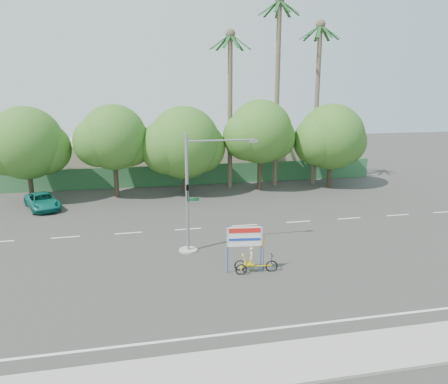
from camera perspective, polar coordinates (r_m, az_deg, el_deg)
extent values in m
plane|color=#33302D|center=(23.14, 2.86, -10.79)|extent=(120.00, 120.00, 0.00)
cube|color=gray|center=(16.91, 9.75, -20.91)|extent=(50.00, 2.40, 0.12)
cube|color=#336B3D|center=(43.05, -4.37, 2.25)|extent=(38.00, 0.08, 2.00)
cube|color=#C4B59B|center=(47.17, -17.30, 3.92)|extent=(12.00, 8.00, 4.00)
cube|color=#C4B59B|center=(48.86, 4.27, 4.60)|extent=(14.00, 8.00, 3.60)
cylinder|color=#473828|center=(40.05, -23.96, 1.31)|extent=(0.40, 0.40, 3.52)
sphere|color=#1E5B1A|center=(39.55, -24.42, 5.84)|extent=(6.00, 6.00, 6.00)
sphere|color=#1E5B1A|center=(39.64, -22.34, 5.24)|extent=(4.32, 4.32, 4.32)
sphere|color=#1E5B1A|center=(39.66, -26.35, 5.19)|extent=(4.56, 4.56, 4.56)
cylinder|color=#473828|center=(39.14, -13.92, 2.01)|extent=(0.40, 0.40, 3.74)
sphere|color=#1E5B1A|center=(38.60, -14.22, 6.95)|extent=(5.60, 5.60, 5.60)
sphere|color=#1E5B1A|center=(38.94, -12.29, 6.23)|extent=(4.03, 4.03, 4.03)
sphere|color=#1E5B1A|center=(38.47, -16.09, 6.30)|extent=(4.26, 4.26, 4.26)
cylinder|color=#473828|center=(39.40, -5.16, 2.11)|extent=(0.40, 0.40, 3.30)
sphere|color=#1E5B1A|center=(38.90, -5.25, 6.44)|extent=(6.40, 6.40, 6.40)
sphere|color=#1E5B1A|center=(39.45, -3.20, 5.81)|extent=(4.61, 4.61, 4.61)
sphere|color=#1E5B1A|center=(38.55, -7.34, 5.87)|extent=(4.86, 4.86, 4.86)
cylinder|color=#473828|center=(40.73, 4.67, 2.92)|extent=(0.40, 0.40, 3.87)
sphere|color=#1E5B1A|center=(40.21, 4.77, 7.85)|extent=(5.80, 5.80, 5.80)
sphere|color=#1E5B1A|center=(40.95, 6.39, 7.05)|extent=(4.18, 4.18, 4.18)
sphere|color=#1E5B1A|center=(39.65, 3.04, 7.28)|extent=(4.41, 4.41, 4.41)
cylinder|color=#473828|center=(43.25, 13.60, 2.92)|extent=(0.40, 0.40, 3.43)
sphere|color=#1E5B1A|center=(42.79, 13.84, 7.03)|extent=(6.20, 6.20, 6.20)
sphere|color=#1E5B1A|center=(43.74, 15.29, 6.36)|extent=(4.46, 4.46, 4.46)
sphere|color=#1E5B1A|center=(42.02, 12.24, 6.57)|extent=(4.71, 4.71, 4.71)
cylinder|color=#70604C|center=(42.04, 6.93, 12.22)|extent=(0.44, 0.44, 17.00)
cube|color=#1C4C21|center=(42.86, 8.56, 22.72)|extent=(1.91, 0.28, 1.36)
cube|color=#1C4C21|center=(43.35, 7.96, 22.64)|extent=(1.65, 1.44, 1.36)
cube|color=#1C4C21|center=(43.47, 7.06, 22.64)|extent=(0.61, 1.93, 1.36)
cube|color=#1C4C21|center=(43.17, 6.24, 22.72)|extent=(1.20, 1.80, 1.36)
cube|color=#1C4C21|center=(42.58, 5.89, 22.86)|extent=(1.89, 0.92, 1.36)
cube|color=#1C4C21|center=(41.98, 6.18, 22.98)|extent=(1.89, 0.92, 1.36)
cube|color=#1C4C21|center=(41.64, 6.99, 23.04)|extent=(1.20, 1.80, 1.36)
cube|color=#1C4C21|center=(41.74, 7.94, 22.99)|extent=(0.61, 1.93, 1.36)
cube|color=#1C4C21|center=(42.22, 8.56, 22.86)|extent=(1.65, 1.44, 1.36)
cylinder|color=#70604C|center=(43.52, 11.98, 10.76)|extent=(0.44, 0.44, 15.00)
sphere|color=#70604C|center=(43.79, 12.50, 20.59)|extent=(0.90, 0.90, 0.90)
cube|color=#1C4C21|center=(44.10, 13.64, 19.62)|extent=(1.91, 0.28, 1.36)
cube|color=#1C4C21|center=(44.56, 13.02, 19.59)|extent=(1.65, 1.44, 1.36)
cube|color=#1C4C21|center=(44.63, 12.15, 19.63)|extent=(0.61, 1.93, 1.36)
cube|color=#1C4C21|center=(44.28, 11.41, 19.71)|extent=(1.20, 1.80, 1.36)
cube|color=#1C4C21|center=(43.67, 11.15, 19.81)|extent=(1.89, 0.92, 1.36)
cube|color=#1C4C21|center=(43.08, 11.50, 19.88)|extent=(1.89, 0.92, 1.36)
cube|color=#1C4C21|center=(42.79, 12.31, 19.88)|extent=(1.20, 1.80, 1.36)
cube|color=#1C4C21|center=(42.94, 13.20, 19.81)|extent=(0.61, 1.93, 1.36)
cube|color=#1C4C21|center=(43.46, 13.72, 19.71)|extent=(1.65, 1.44, 1.36)
cylinder|color=#70604C|center=(40.89, 0.79, 10.17)|extent=(0.44, 0.44, 14.00)
sphere|color=#70604C|center=(41.04, 0.83, 19.97)|extent=(0.90, 0.90, 0.90)
cube|color=#1C4C21|center=(41.19, 2.17, 19.02)|extent=(1.91, 0.28, 1.36)
cube|color=#1C4C21|center=(41.72, 1.65, 18.95)|extent=(1.65, 1.44, 1.36)
cube|color=#1C4C21|center=(41.91, 0.76, 18.94)|extent=(0.61, 1.93, 1.36)
cube|color=#1C4C21|center=(41.67, -0.11, 18.97)|extent=(1.20, 1.80, 1.36)
cube|color=#1C4C21|center=(41.11, -0.56, 19.04)|extent=(1.89, 0.92, 1.36)
cube|color=#1C4C21|center=(40.48, -0.37, 19.12)|extent=(1.89, 0.92, 1.36)
cube|color=#1C4C21|center=(40.08, 0.40, 19.17)|extent=(1.20, 1.80, 1.36)
cube|color=#1C4C21|center=(40.11, 1.37, 19.16)|extent=(0.61, 1.93, 1.36)
cube|color=#1C4C21|center=(40.55, 2.07, 19.10)|extent=(1.65, 1.44, 1.36)
cylinder|color=gray|center=(26.31, -4.69, -7.57)|extent=(1.10, 1.10, 0.10)
cylinder|color=gray|center=(25.26, -4.84, -0.26)|extent=(0.18, 0.18, 7.00)
cylinder|color=gray|center=(25.01, -0.40, 6.76)|extent=(4.00, 0.10, 0.10)
cube|color=gray|center=(25.46, 3.82, 6.63)|extent=(0.55, 0.20, 0.12)
imported|color=black|center=(25.02, -4.79, -0.16)|extent=(0.16, 0.20, 1.00)
cube|color=#14662D|center=(25.39, -4.04, -0.99)|extent=(0.70, 0.04, 0.18)
torus|color=black|center=(23.56, 6.23, -9.61)|extent=(0.66, 0.16, 0.66)
torus|color=black|center=(23.58, 2.10, -9.57)|extent=(0.62, 0.15, 0.62)
torus|color=black|center=(23.08, 2.25, -10.11)|extent=(0.62, 0.15, 0.62)
cube|color=gold|center=(23.40, 4.22, -9.58)|extent=(1.65, 0.27, 0.06)
cube|color=gold|center=(23.32, 2.18, -9.79)|extent=(0.13, 0.59, 0.05)
cube|color=gold|center=(23.30, 3.26, -9.31)|extent=(0.53, 0.47, 0.06)
cube|color=gold|center=(23.16, 2.62, -8.72)|extent=(0.27, 0.43, 0.53)
cylinder|color=black|center=(23.41, 6.25, -8.74)|extent=(0.03, 0.03, 0.53)
cube|color=black|center=(23.31, 6.27, -8.14)|extent=(0.09, 0.44, 0.04)
imported|color=#CCB284|center=(23.17, 3.64, -8.46)|extent=(0.30, 0.41, 1.05)
cylinder|color=#1740B3|center=(22.87, 0.49, -7.51)|extent=(0.06, 0.06, 2.63)
cylinder|color=#1740B3|center=(23.08, 4.86, -7.36)|extent=(0.06, 0.06, 2.63)
cube|color=white|center=(22.72, 2.70, -5.84)|extent=(1.84, 0.28, 1.07)
cube|color=red|center=(22.57, 2.73, -5.05)|extent=(1.64, 0.23, 0.25)
cube|color=#1740B3|center=(22.73, 2.71, -6.21)|extent=(1.64, 0.23, 0.14)
cylinder|color=black|center=(23.21, 5.20, -8.01)|extent=(0.02, 0.02, 2.04)
cube|color=red|center=(22.92, 4.39, -6.58)|extent=(0.86, 0.13, 0.64)
imported|color=#0F6D5F|center=(37.53, -22.64, -1.12)|extent=(3.63, 4.99, 1.26)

